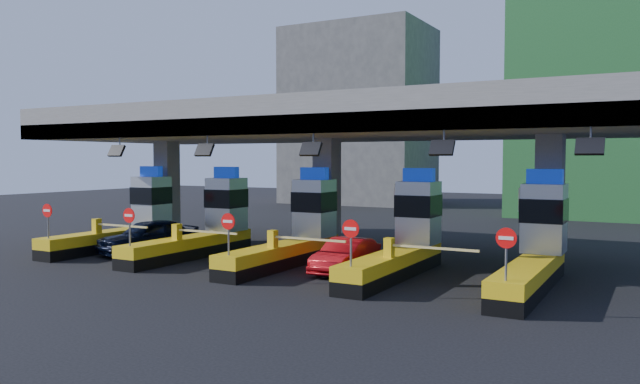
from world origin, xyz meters
The scene contains 11 objects.
ground centered at (0.00, 0.00, 0.00)m, with size 120.00×120.00×0.00m, color black.
toll_canopy centered at (0.00, 2.87, 6.13)m, with size 28.00×12.09×7.00m.
toll_lane_far_left centered at (-10.00, 0.28, 1.40)m, with size 4.43×8.00×4.16m.
toll_lane_left centered at (-5.00, 0.28, 1.40)m, with size 4.43×8.00×4.16m.
toll_lane_center centered at (0.00, 0.28, 1.40)m, with size 4.43×8.00×4.16m.
toll_lane_right centered at (5.00, 0.28, 1.40)m, with size 4.43×8.00×4.16m.
toll_lane_far_right centered at (10.00, 0.28, 1.40)m, with size 4.43×8.00×4.16m.
bg_building_scaffold centered at (12.00, 32.00, 14.00)m, with size 18.00×12.00×28.00m, color #1E5926.
bg_building_concrete centered at (-14.00, 36.00, 9.00)m, with size 14.00×10.00×18.00m, color #4C4C49.
van centered at (-7.55, -0.94, 0.84)m, with size 1.98×4.91×1.67m, color black.
red_car centered at (2.89, -0.74, 0.68)m, with size 1.43×4.11×1.35m, color #AB0D12.
Camera 1 is at (13.95, -22.87, 4.52)m, focal length 35.00 mm.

